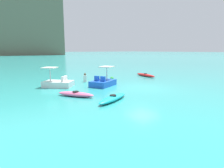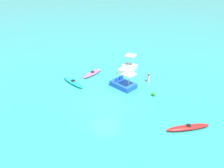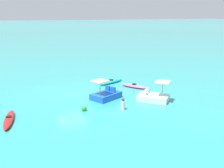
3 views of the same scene
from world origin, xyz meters
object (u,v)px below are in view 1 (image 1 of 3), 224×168
Objects in this scene: kayak_cyan at (113,98)px; buoy_green at (112,79)px; kayak_pink at (76,94)px; person_near_shore at (85,78)px; kayak_red at (145,75)px; pedal_boat_white at (58,83)px; pedal_boat_blue at (103,82)px.

kayak_cyan is 8.20× the size of buoy_green.
kayak_pink is 6.15m from person_near_shore.
kayak_red is 5.08m from buoy_green.
pedal_boat_white is 3.27m from person_near_shore.
buoy_green is at bearing -0.94° from pedal_boat_white.
buoy_green is (-5.08, 0.08, 0.03)m from kayak_red.
kayak_cyan is 6.60m from pedal_boat_white.
pedal_boat_white is (-0.82, 6.54, 0.17)m from kayak_cyan.
person_near_shore is at bearing 172.50° from kayak_red.
kayak_cyan is 5.13m from pedal_boat_blue.
kayak_cyan is 7.75m from person_near_shore.
person_near_shore is at bearing 14.90° from pedal_boat_white.
pedal_boat_white reaches higher than kayak_red.
buoy_green is (6.32, 4.01, 0.03)m from kayak_pink.
kayak_cyan is 1.12× the size of pedal_boat_blue.
pedal_boat_white is 3.15× the size of person_near_shore.
kayak_cyan is 8.17m from buoy_green.
pedal_boat_white reaches higher than kayak_cyan.
kayak_red and kayak_cyan have the same top height.
pedal_boat_blue is 2.90m from person_near_shore.
kayak_pink is 2.77m from kayak_cyan.
person_near_shore is (2.34, 7.39, 0.22)m from kayak_cyan.
kayak_cyan is at bearing -127.85° from buoy_green.
kayak_red is 1.09× the size of kayak_cyan.
kayak_red is 7.85m from pedal_boat_blue.
kayak_pink is at bearing 118.14° from kayak_cyan.
kayak_pink is 0.95× the size of pedal_boat_white.
kayak_pink is at bearing -161.00° from kayak_red.
kayak_cyan is at bearing -118.87° from pedal_boat_blue.
pedal_boat_white reaches higher than kayak_pink.
pedal_boat_white is at bearing 179.07° from kayak_red.
pedal_boat_blue reaches higher than buoy_green.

